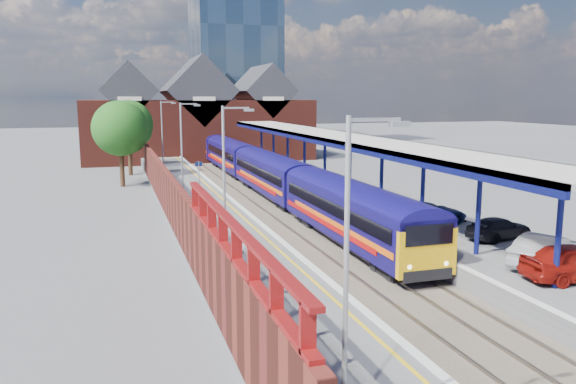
% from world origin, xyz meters
% --- Properties ---
extents(ground, '(240.00, 240.00, 0.00)m').
position_xyz_m(ground, '(0.00, 30.00, 0.00)').
color(ground, '#5B5B5E').
rests_on(ground, ground).
extents(ballast_bed, '(6.00, 76.00, 0.06)m').
position_xyz_m(ballast_bed, '(0.00, 20.00, 0.03)').
color(ballast_bed, '#473D33').
rests_on(ballast_bed, ground).
extents(rails, '(4.51, 76.00, 0.14)m').
position_xyz_m(rails, '(0.00, 20.00, 0.12)').
color(rails, slate).
rests_on(rails, ground).
extents(left_platform, '(5.00, 76.00, 1.00)m').
position_xyz_m(left_platform, '(-5.50, 20.00, 0.50)').
color(left_platform, '#565659').
rests_on(left_platform, ground).
extents(right_platform, '(6.00, 76.00, 1.00)m').
position_xyz_m(right_platform, '(6.00, 20.00, 0.50)').
color(right_platform, '#565659').
rests_on(right_platform, ground).
extents(coping_left, '(0.30, 76.00, 0.05)m').
position_xyz_m(coping_left, '(-3.15, 20.00, 1.02)').
color(coping_left, silver).
rests_on(coping_left, left_platform).
extents(coping_right, '(0.30, 76.00, 0.05)m').
position_xyz_m(coping_right, '(3.15, 20.00, 1.02)').
color(coping_right, silver).
rests_on(coping_right, right_platform).
extents(yellow_line, '(0.14, 76.00, 0.01)m').
position_xyz_m(yellow_line, '(-3.75, 20.00, 1.01)').
color(yellow_line, yellow).
rests_on(yellow_line, left_platform).
extents(train, '(2.87, 65.90, 3.45)m').
position_xyz_m(train, '(1.49, 34.36, 2.12)').
color(train, '#110C55').
rests_on(train, ground).
extents(canopy, '(4.50, 52.00, 4.48)m').
position_xyz_m(canopy, '(5.48, 21.95, 5.25)').
color(canopy, '#0E1252').
rests_on(canopy, right_platform).
extents(lamp_post_a, '(1.48, 0.18, 7.00)m').
position_xyz_m(lamp_post_a, '(-6.36, -8.00, 4.99)').
color(lamp_post_a, '#A5A8AA').
rests_on(lamp_post_a, left_platform).
extents(lamp_post_b, '(1.48, 0.18, 7.00)m').
position_xyz_m(lamp_post_b, '(-6.36, 6.00, 4.99)').
color(lamp_post_b, '#A5A8AA').
rests_on(lamp_post_b, left_platform).
extents(lamp_post_c, '(1.48, 0.18, 7.00)m').
position_xyz_m(lamp_post_c, '(-6.36, 22.00, 4.99)').
color(lamp_post_c, '#A5A8AA').
rests_on(lamp_post_c, left_platform).
extents(lamp_post_d, '(1.48, 0.18, 7.00)m').
position_xyz_m(lamp_post_d, '(-6.36, 38.00, 4.99)').
color(lamp_post_d, '#A5A8AA').
rests_on(lamp_post_d, left_platform).
extents(platform_sign, '(0.55, 0.08, 2.50)m').
position_xyz_m(platform_sign, '(-5.00, 24.00, 2.69)').
color(platform_sign, '#A5A8AA').
rests_on(platform_sign, left_platform).
extents(brick_wall, '(0.35, 50.00, 3.86)m').
position_xyz_m(brick_wall, '(-8.10, 13.54, 2.45)').
color(brick_wall, '#5B2018').
rests_on(brick_wall, left_platform).
extents(station_building, '(30.00, 12.12, 13.78)m').
position_xyz_m(station_building, '(0.00, 58.00, 5.45)').
color(station_building, '#5B2018').
rests_on(station_building, ground).
extents(glass_tower, '(14.20, 14.20, 40.30)m').
position_xyz_m(glass_tower, '(10.00, 80.00, 20.20)').
color(glass_tower, slate).
rests_on(glass_tower, ground).
extents(tree_near, '(5.20, 5.20, 8.10)m').
position_xyz_m(tree_near, '(-10.35, 35.91, 5.35)').
color(tree_near, '#382314').
rests_on(tree_near, ground).
extents(tree_far, '(5.20, 5.20, 8.10)m').
position_xyz_m(tree_far, '(-9.35, 43.91, 5.35)').
color(tree_far, '#382314').
rests_on(tree_far, ground).
extents(parked_car_red, '(4.65, 2.16, 1.54)m').
position_xyz_m(parked_car_red, '(6.50, -1.48, 1.77)').
color(parked_car_red, maroon).
rests_on(parked_car_red, right_platform).
extents(parked_car_silver, '(4.68, 3.39, 1.47)m').
position_xyz_m(parked_car_silver, '(6.67, 0.45, 1.73)').
color(parked_car_silver, silver).
rests_on(parked_car_silver, right_platform).
extents(parked_car_dark, '(4.17, 2.39, 1.14)m').
position_xyz_m(parked_car_dark, '(7.93, 5.16, 1.57)').
color(parked_car_dark, black).
rests_on(parked_car_dark, right_platform).
extents(parked_car_blue, '(4.49, 2.14, 1.24)m').
position_xyz_m(parked_car_blue, '(6.44, 9.56, 1.62)').
color(parked_car_blue, navy).
rests_on(parked_car_blue, right_platform).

